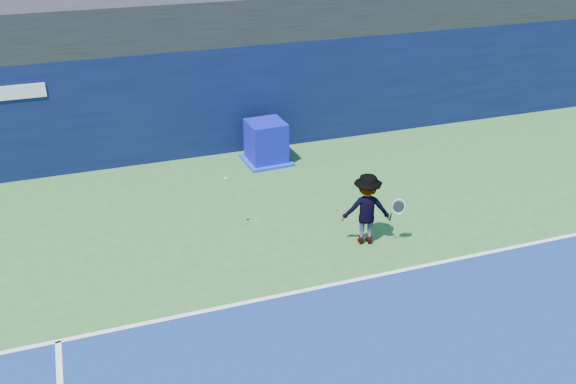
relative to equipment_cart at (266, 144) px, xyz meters
The scene contains 6 objects.
baseline 6.13m from the equipment_cart, 96.04° to the right, with size 24.00×0.10×0.01m, color white.
stadium_band 3.97m from the equipment_cart, 104.84° to the left, with size 36.00×3.00×1.20m, color black.
back_wall_assembly 1.84m from the equipment_cart, 114.40° to the left, with size 36.00×1.03×3.00m.
equipment_cart is the anchor object (origin of this frame).
tennis_player 4.86m from the equipment_cart, 81.63° to the right, with size 1.31×0.86×1.60m.
tennis_ball 3.98m from the equipment_cart, 120.06° to the right, with size 0.08×0.08×0.08m.
Camera 1 is at (-4.16, -6.42, 7.14)m, focal length 40.00 mm.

